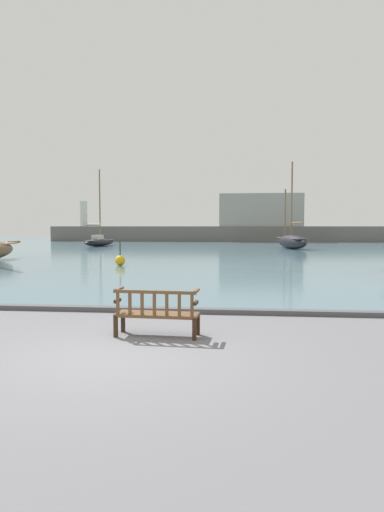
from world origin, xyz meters
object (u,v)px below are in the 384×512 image
object	(u,v)px
park_bench	(157,312)
sailboat_outer_port	(292,241)
channel_buoy	(120,260)
sailboat_distant_harbor	(99,241)

from	to	relation	value
park_bench	sailboat_outer_port	bearing A→B (deg)	79.44
park_bench	sailboat_outer_port	distance (m)	34.34
park_bench	channel_buoy	xyz separation A→B (m)	(-4.61, 14.54, -0.11)
sailboat_distant_harbor	sailboat_outer_port	bearing A→B (deg)	-10.53
sailboat_distant_harbor	sailboat_outer_port	world-z (taller)	sailboat_outer_port
park_bench	sailboat_distant_harbor	world-z (taller)	sailboat_distant_harbor
park_bench	channel_buoy	size ratio (longest dim) A/B	1.32
sailboat_outer_port	park_bench	bearing A→B (deg)	-100.56
park_bench	sailboat_outer_port	xyz separation A→B (m)	(6.29, 33.76, 0.32)
sailboat_outer_port	channel_buoy	bearing A→B (deg)	-119.57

